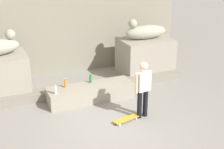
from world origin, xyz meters
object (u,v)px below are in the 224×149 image
object	(u,v)px
skater	(143,87)
bottle_clear	(56,90)
statue_reclining_right	(145,31)
bottle_orange	(65,84)
skateboard	(126,119)
bottle_green	(90,79)

from	to	relation	value
skater	bottle_clear	world-z (taller)	skater
statue_reclining_right	bottle_orange	size ratio (longest dim) A/B	5.36
skateboard	bottle_clear	bearing A→B (deg)	-57.61
bottle_green	bottle_orange	bearing A→B (deg)	-176.50
skater	bottle_green	distance (m)	2.12
skateboard	bottle_orange	bearing A→B (deg)	-71.56
skater	skateboard	xyz separation A→B (m)	(-0.53, -0.07, -0.86)
statue_reclining_right	bottle_orange	bearing A→B (deg)	20.93
bottle_clear	bottle_green	bearing A→B (deg)	18.90
skater	bottle_clear	xyz separation A→B (m)	(-2.16, 1.46, -0.32)
statue_reclining_right	bottle_green	distance (m)	2.99
bottle_green	bottle_clear	world-z (taller)	bottle_green
bottle_orange	bottle_clear	world-z (taller)	bottle_orange
skater	bottle_orange	size ratio (longest dim) A/B	5.53
statue_reclining_right	bottle_orange	xyz separation A→B (m)	(-3.40, -1.17, -1.08)
statue_reclining_right	bottle_clear	size ratio (longest dim) A/B	5.45
skater	bottle_green	xyz separation A→B (m)	(-0.91, 1.89, -0.31)
skateboard	bottle_orange	size ratio (longest dim) A/B	2.73
skater	bottle_green	bearing A→B (deg)	-71.58
skateboard	bottle_clear	xyz separation A→B (m)	(-1.63, 1.53, 0.54)
bottle_clear	bottle_orange	bearing A→B (deg)	43.30
skateboard	bottle_orange	world-z (taller)	bottle_orange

